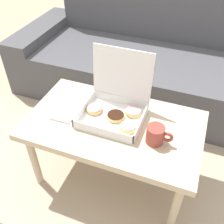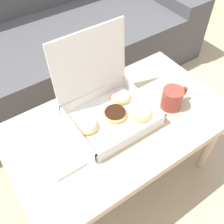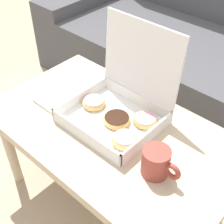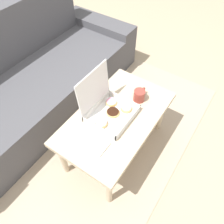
% 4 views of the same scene
% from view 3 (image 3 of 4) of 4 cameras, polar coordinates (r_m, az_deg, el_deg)
% --- Properties ---
extents(ground_plane, '(12.00, 12.00, 0.00)m').
position_cam_3_polar(ground_plane, '(1.58, 3.43, -12.57)').
color(ground_plane, tan).
extents(area_rug, '(2.47, 1.97, 0.01)m').
position_cam_3_polar(area_rug, '(1.74, 9.80, -6.45)').
color(area_rug, tan).
rests_on(area_rug, ground_plane).
extents(coffee_table, '(0.96, 0.56, 0.47)m').
position_cam_3_polar(coffee_table, '(1.19, -0.17, -4.71)').
color(coffee_table, '#C6B293').
rests_on(coffee_table, ground_plane).
extents(pastry_box, '(0.34, 0.32, 0.35)m').
position_cam_3_polar(pastry_box, '(1.16, 1.71, 1.12)').
color(pastry_box, white).
rests_on(pastry_box, coffee_table).
extents(coffee_mug, '(0.14, 0.09, 0.10)m').
position_cam_3_polar(coffee_mug, '(0.99, 8.18, -9.12)').
color(coffee_mug, '#993D33').
rests_on(coffee_mug, coffee_table).
extents(napkin_stack, '(0.12, 0.12, 0.01)m').
position_cam_3_polar(napkin_stack, '(1.30, -10.68, 2.26)').
color(napkin_stack, white).
rests_on(napkin_stack, coffee_table).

